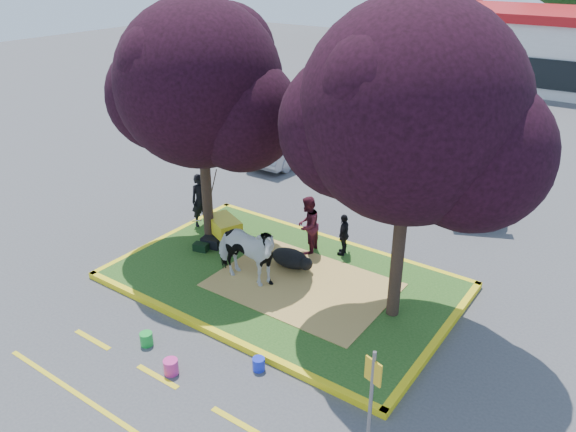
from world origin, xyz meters
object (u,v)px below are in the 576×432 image
Objects in this scene: bucket_green at (146,339)px; bucket_blue at (259,364)px; handler at (201,200)px; cow at (245,253)px; bucket_pink at (171,367)px; calf at (290,258)px; wheelbarrow at (224,226)px; car_silver at (290,145)px; car_black at (223,128)px; sign_post at (371,398)px.

bucket_blue is (2.41, 0.75, -0.01)m from bucket_green.
cow is at bearing -94.30° from handler.
cow is 6.16× the size of bucket_pink.
calf is 0.57× the size of wheelbarrow.
bucket_pink is at bearing -117.50° from handler.
bucket_blue is 0.07× the size of car_silver.
bucket_green is 2.52m from bucket_blue.
wheelbarrow reaches higher than bucket_blue.
handler is at bearing 57.92° from cow.
cow is 0.50× the size of car_black.
sign_post is (8.00, -4.74, 0.44)m from handler.
cow is 1.45m from calf.
car_silver is at bearing 0.67° from car_black.
handler is 0.39× the size of car_silver.
sign_post is 14.60m from car_silver.
cow is at bearing 116.76° from car_silver.
wheelbarrow is 0.47× the size of car_silver.
cow is 1.78× the size of calf.
cow is 3.09m from bucket_green.
cow is 3.53m from handler.
cow reaches higher than handler.
bucket_green is 0.08× the size of car_black.
car_black is (-8.10, 8.46, -0.31)m from cow.
sign_post reaches higher than cow.
bucket_blue is at bearing -102.20° from handler.
handler is 5.47× the size of bucket_green.
bucket_green is (2.78, -4.69, -0.80)m from handler.
sign_post is at bearing -15.69° from bucket_blue.
calf is 0.28× the size of car_black.
car_silver is (-9.33, 11.21, -0.72)m from sign_post.
bucket_blue is at bearing 17.22° from bucket_green.
cow is 1.21× the size of handler.
car_black is (-10.21, 10.67, 0.52)m from bucket_blue.
calf is 6.25m from sign_post.
car_black is at bearing 154.55° from sign_post.
wheelbarrow is 5.25m from bucket_pink.
bucket_pink reaches higher than bucket_green.
wheelbarrow is at bearing -84.58° from handler.
wheelbarrow is 4.51m from bucket_green.
bucket_blue is (1.34, 1.08, -0.02)m from bucket_pink.
bucket_pink is at bearing -141.24° from bucket_blue.
cow is at bearing 133.60° from bucket_blue.
wheelbarrow is 9.57m from car_black.
calf is 3.46× the size of bucket_pink.
wheelbarrow is 5.25m from bucket_blue.
sign_post is 7.79× the size of bucket_green.
wheelbarrow is at bearing -44.07° from car_black.
handler is 9.31m from sign_post.
handler is 1.40m from wheelbarrow.
wheelbarrow is at bearing 163.40° from sign_post.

